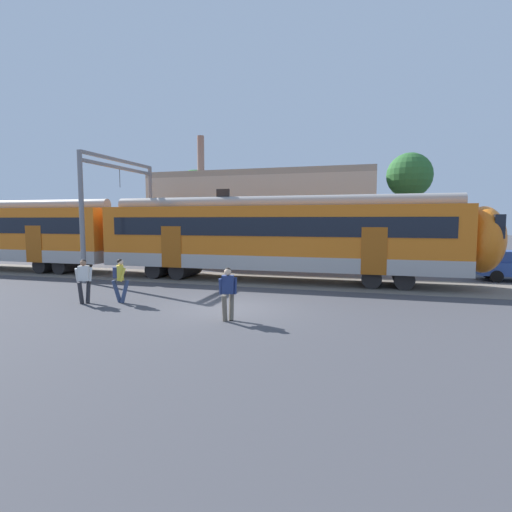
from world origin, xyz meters
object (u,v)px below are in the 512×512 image
Objects in this scene: pedestrian_yellow at (120,277)px; pedestrian_navy at (228,289)px; pedestrian_white at (84,277)px; commuter_train at (0,234)px.

pedestrian_yellow and pedestrian_navy have the same top height.
pedestrian_navy is at bearing -16.25° from pedestrian_yellow.
pedestrian_white and pedestrian_yellow have the same top height.
pedestrian_yellow is (13.58, -6.91, -1.26)m from commuter_train.
commuter_train is at bearing 149.16° from pedestrian_white.
pedestrian_navy is (4.85, -1.41, 0.00)m from pedestrian_yellow.
pedestrian_yellow is 1.00× the size of pedestrian_navy.
pedestrian_yellow is at bearing -26.98° from commuter_train.
commuter_train is 33.99× the size of pedestrian_navy.
pedestrian_white is (12.39, -7.40, -1.26)m from commuter_train.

